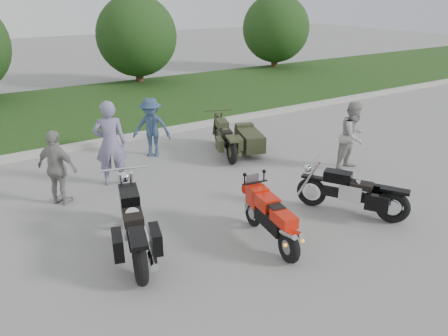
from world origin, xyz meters
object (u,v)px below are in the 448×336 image
person_grey (353,136)px  person_denim (151,128)px  cruiser_right (356,194)px  person_stripe (110,144)px  cruiser_sidecar (240,139)px  person_back (57,168)px  sportbike_red (271,217)px  cruiser_left (134,228)px

person_grey → person_denim: person_grey is taller
cruiser_right → person_stripe: 5.29m
cruiser_sidecar → person_denim: person_denim is taller
person_stripe → person_back: bearing=37.3°
sportbike_red → person_grey: 4.18m
person_denim → person_back: bearing=-111.2°
person_denim → person_grey: bearing=-4.1°
sportbike_red → cruiser_right: size_ratio=0.93×
sportbike_red → person_grey: person_grey is taller
cruiser_right → person_denim: 5.55m
cruiser_left → person_denim: bearing=78.2°
cruiser_left → person_grey: 5.96m
person_grey → cruiser_left: bearing=175.6°
cruiser_right → person_grey: 2.50m
sportbike_red → person_denim: 5.14m
cruiser_sidecar → person_back: (-4.78, -0.48, 0.39)m
person_grey → person_back: (-6.47, 1.86, -0.05)m
person_grey → person_denim: size_ratio=1.08×
person_stripe → person_denim: bearing=-120.8°
cruiser_right → person_back: person_back is taller
person_grey → person_back: person_grey is taller
cruiser_left → person_back: (-0.57, 2.60, 0.29)m
person_denim → cruiser_sidecar: bearing=10.2°
sportbike_red → person_denim: size_ratio=1.16×
cruiser_right → person_back: 5.93m
person_grey → person_back: bearing=152.5°
cruiser_left → person_grey: bearing=22.7°
person_denim → person_stripe: bearing=-102.4°
cruiser_sidecar → person_grey: (1.70, -2.35, 0.44)m
cruiser_sidecar → cruiser_left: bearing=-124.6°
cruiser_left → cruiser_sidecar: bearing=51.8°
cruiser_right → person_back: bearing=112.0°
sportbike_red → cruiser_left: size_ratio=0.73×
person_grey → person_stripe: bearing=145.4°
cruiser_sidecar → person_denim: (-2.03, 1.11, 0.38)m
sportbike_red → person_grey: size_ratio=1.08×
cruiser_left → cruiser_right: size_ratio=1.28×
sportbike_red → cruiser_sidecar: size_ratio=0.85×
cruiser_right → sportbike_red: bearing=148.1°
cruiser_left → person_back: person_back is taller
sportbike_red → cruiser_right: bearing=7.9°
person_grey → person_back: size_ratio=1.07×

